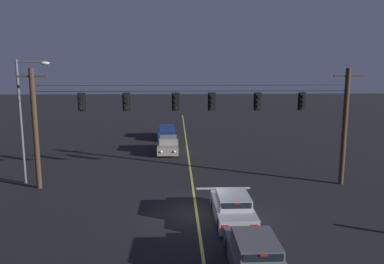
% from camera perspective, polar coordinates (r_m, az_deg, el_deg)
% --- Properties ---
extents(ground_plane, '(180.00, 180.00, 0.00)m').
position_cam_1_polar(ground_plane, '(19.80, 0.72, -12.35)').
color(ground_plane, black).
extents(lane_centre_stripe, '(0.14, 60.00, 0.01)m').
position_cam_1_polar(lane_centre_stripe, '(29.86, -0.42, -4.67)').
color(lane_centre_stripe, '#D1C64C').
rests_on(lane_centre_stripe, ground).
extents(stop_bar_paint, '(3.40, 0.36, 0.01)m').
position_cam_1_polar(stop_bar_paint, '(23.70, 4.82, -8.59)').
color(stop_bar_paint, silver).
rests_on(stop_bar_paint, ground).
extents(signal_span_assembly, '(21.16, 0.32, 7.46)m').
position_cam_1_polar(signal_span_assembly, '(23.20, 0.11, 0.93)').
color(signal_span_assembly, '#38281C').
rests_on(signal_span_assembly, ground).
extents(traffic_light_leftmost, '(0.48, 0.41, 1.22)m').
position_cam_1_polar(traffic_light_leftmost, '(23.69, -16.64, 4.40)').
color(traffic_light_leftmost, black).
extents(traffic_light_left_inner, '(0.48, 0.41, 1.22)m').
position_cam_1_polar(traffic_light_left_inner, '(23.17, -10.08, 4.55)').
color(traffic_light_left_inner, black).
extents(traffic_light_centre, '(0.48, 0.41, 1.22)m').
position_cam_1_polar(traffic_light_centre, '(22.97, -2.51, 4.65)').
color(traffic_light_centre, black).
extents(traffic_light_right_inner, '(0.48, 0.41, 1.22)m').
position_cam_1_polar(traffic_light_right_inner, '(23.08, 3.07, 4.66)').
color(traffic_light_right_inner, black).
extents(traffic_light_rightmost, '(0.48, 0.41, 1.22)m').
position_cam_1_polar(traffic_light_rightmost, '(23.53, 10.08, 4.63)').
color(traffic_light_rightmost, black).
extents(traffic_light_far_right, '(0.48, 0.41, 1.22)m').
position_cam_1_polar(traffic_light_far_right, '(24.30, 16.58, 4.53)').
color(traffic_light_far_right, black).
extents(car_waiting_near_lane, '(1.80, 4.33, 1.39)m').
position_cam_1_polar(car_waiting_near_lane, '(18.83, 6.26, -11.48)').
color(car_waiting_near_lane, '#A5A5AD').
rests_on(car_waiting_near_lane, ground).
extents(car_oncoming_lead, '(1.80, 4.42, 1.39)m').
position_cam_1_polar(car_oncoming_lead, '(33.26, -3.66, -2.05)').
color(car_oncoming_lead, gray).
rests_on(car_oncoming_lead, ground).
extents(car_oncoming_trailing, '(1.80, 4.42, 1.39)m').
position_cam_1_polar(car_oncoming_trailing, '(39.99, -3.85, -0.04)').
color(car_oncoming_trailing, navy).
rests_on(car_oncoming_trailing, ground).
extents(car_waiting_second_near, '(1.80, 4.33, 1.39)m').
position_cam_1_polar(car_waiting_second_near, '(14.58, 9.68, -18.22)').
color(car_waiting_second_near, '#4C4C51').
rests_on(car_waiting_second_near, ground).
extents(street_lamp_corner, '(2.11, 0.30, 7.98)m').
position_cam_1_polar(street_lamp_corner, '(25.93, -24.21, 3.03)').
color(street_lamp_corner, '#4C4F54').
rests_on(street_lamp_corner, ground).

